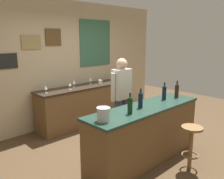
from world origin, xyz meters
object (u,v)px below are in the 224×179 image
object	(u,v)px
wine_bottle_c	(164,92)
wine_glass_c	(74,82)
wine_glass_b	(70,85)
coffee_mug	(100,82)
wine_bottle_d	(177,90)
ice_bucket	(103,114)
bar_stool	(191,141)
wine_glass_d	(90,79)
wine_bottle_a	(130,104)
wine_bottle_b	(141,99)
wine_glass_a	(46,88)
bartender	(121,95)

from	to	relation	value
wine_bottle_c	wine_glass_c	xyz separation A→B (m)	(-0.47, 2.07, -0.05)
wine_glass_b	coffee_mug	world-z (taller)	wine_glass_b
wine_bottle_d	coffee_mug	world-z (taller)	wine_bottle_d
wine_glass_c	coffee_mug	size ratio (longest dim) A/B	1.24
wine_bottle_d	wine_bottle_c	bearing A→B (deg)	167.06
ice_bucket	bar_stool	bearing A→B (deg)	-26.49
wine_glass_c	wine_glass_d	distance (m)	0.49
wine_bottle_c	wine_bottle_a	bearing A→B (deg)	-173.40
coffee_mug	wine_glass_c	bearing A→B (deg)	170.05
wine_bottle_c	wine_glass_d	size ratio (longest dim) A/B	1.97
wine_bottle_b	wine_bottle_c	xyz separation A→B (m)	(0.69, 0.03, 0.00)
wine_bottle_a	wine_bottle_b	size ratio (longest dim) A/B	1.00
bar_stool	wine_glass_d	xyz separation A→B (m)	(0.29, 2.79, 0.55)
wine_glass_a	wine_glass_c	distance (m)	0.77
wine_bottle_b	ice_bucket	world-z (taller)	wine_bottle_b
wine_bottle_a	wine_bottle_d	bearing A→B (deg)	2.17
bartender	wine_bottle_b	distance (m)	0.84
bartender	ice_bucket	distance (m)	1.42
wine_bottle_a	wine_bottle_d	size ratio (longest dim) A/B	1.00
bar_stool	wine_glass_b	xyz separation A→B (m)	(-0.42, 2.60, 0.55)
ice_bucket	coffee_mug	xyz separation A→B (m)	(1.71, 2.04, -0.07)
wine_bottle_b	wine_glass_b	xyz separation A→B (m)	(-0.00, 1.93, -0.05)
wine_bottle_b	wine_glass_c	world-z (taller)	wine_bottle_b
bar_stool	wine_glass_a	size ratio (longest dim) A/B	4.39
bartender	ice_bucket	world-z (taller)	bartender
bartender	coffee_mug	world-z (taller)	bartender
wine_bottle_b	coffee_mug	distance (m)	2.18
wine_bottle_b	wine_bottle_a	bearing A→B (deg)	-165.78
wine_bottle_a	wine_glass_c	world-z (taller)	wine_bottle_a
wine_bottle_d	wine_glass_a	world-z (taller)	wine_bottle_d
wine_bottle_b	coffee_mug	world-z (taller)	wine_bottle_b
ice_bucket	coffee_mug	bearing A→B (deg)	50.10
coffee_mug	wine_glass_d	bearing A→B (deg)	144.08
wine_glass_a	wine_bottle_a	bearing A→B (deg)	-84.21
wine_glass_a	wine_glass_c	size ratio (longest dim) A/B	1.00
wine_bottle_c	coffee_mug	xyz separation A→B (m)	(0.20, 1.95, -0.11)
wine_bottle_d	bar_stool	bearing A→B (deg)	-131.99
wine_bottle_a	wine_glass_c	xyz separation A→B (m)	(0.55, 2.19, -0.05)
wine_bottle_a	coffee_mug	size ratio (longest dim) A/B	2.45
wine_bottle_a	wine_bottle_d	distance (m)	1.32
wine_bottle_b	ice_bucket	xyz separation A→B (m)	(-0.82, -0.05, -0.04)
bartender	wine_glass_a	world-z (taller)	bartender
ice_bucket	wine_bottle_b	bearing A→B (deg)	3.85
ice_bucket	wine_glass_a	xyz separation A→B (m)	(0.27, 2.03, -0.01)
bar_stool	bartender	bearing A→B (deg)	92.45
wine_glass_d	coffee_mug	world-z (taller)	wine_glass_d
wine_glass_a	wine_glass_b	size ratio (longest dim) A/B	1.00
bartender	wine_bottle_c	world-z (taller)	bartender
wine_bottle_a	ice_bucket	size ratio (longest dim) A/B	1.63
bar_stool	wine_bottle_a	world-z (taller)	wine_bottle_a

